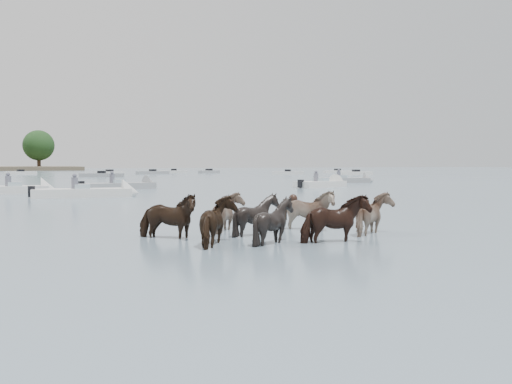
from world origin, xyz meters
name	(u,v)px	position (x,y,z in m)	size (l,w,h in m)	color
ground	(249,247)	(0.00, 0.00, 0.00)	(400.00, 400.00, 0.00)	#4C5F6D
pony_herd	(272,220)	(1.17, 1.33, 0.43)	(6.97, 4.14, 1.39)	black
swimming_pony	(292,199)	(7.67, 13.07, 0.10)	(0.72, 0.44, 0.44)	black
motorboat_a	(27,190)	(-4.37, 25.82, 0.23)	(4.49, 1.70, 1.92)	silver
motorboat_b	(97,193)	(-0.82, 20.35, 0.22)	(5.91, 2.09, 1.92)	silver
motorboat_c	(128,186)	(2.40, 28.95, 0.22)	(5.95, 2.87, 1.92)	gray
motorboat_d	(327,184)	(17.47, 26.49, 0.23)	(5.37, 3.35, 1.92)	silver
motorboat_e	(350,180)	(24.51, 34.02, 0.23)	(5.80, 3.63, 1.92)	gray
distant_flotilla	(54,174)	(-0.19, 78.17, 0.26)	(105.07, 26.92, 0.93)	silver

